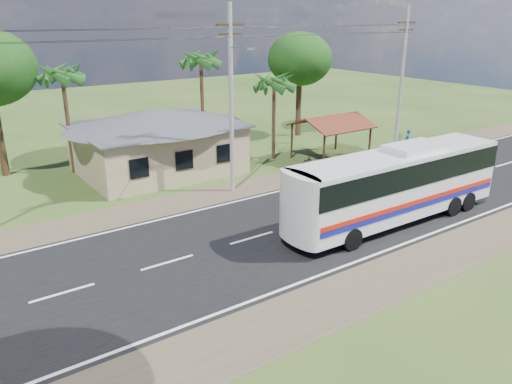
% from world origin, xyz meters
% --- Properties ---
extents(ground, '(120.00, 120.00, 0.00)m').
position_xyz_m(ground, '(0.00, 0.00, 0.00)').
color(ground, '#274217').
rests_on(ground, ground).
extents(road, '(120.00, 16.00, 0.03)m').
position_xyz_m(road, '(0.00, 0.00, 0.01)').
color(road, black).
rests_on(road, ground).
extents(house, '(12.40, 10.00, 5.00)m').
position_xyz_m(house, '(1.00, 13.00, 2.64)').
color(house, tan).
rests_on(house, ground).
extents(waiting_shed, '(5.20, 4.48, 3.35)m').
position_xyz_m(waiting_shed, '(13.00, 8.50, 2.73)').
color(waiting_shed, '#3D2A16').
rests_on(waiting_shed, ground).
extents(concrete_barrier, '(7.00, 0.30, 0.90)m').
position_xyz_m(concrete_barrier, '(12.00, 5.60, 0.45)').
color(concrete_barrier, '#9E9E99').
rests_on(concrete_barrier, ground).
extents(utility_poles, '(32.80, 2.22, 11.00)m').
position_xyz_m(utility_poles, '(2.67, 6.49, 5.77)').
color(utility_poles, '#9E9E99').
rests_on(utility_poles, ground).
extents(palm_near, '(2.80, 2.80, 6.70)m').
position_xyz_m(palm_near, '(9.50, 11.00, 5.71)').
color(palm_near, '#47301E').
rests_on(palm_near, ground).
extents(palm_mid, '(2.80, 2.80, 8.20)m').
position_xyz_m(palm_mid, '(6.00, 15.50, 7.16)').
color(palm_mid, '#47301E').
rests_on(palm_mid, ground).
extents(palm_far, '(2.80, 2.80, 7.70)m').
position_xyz_m(palm_far, '(-4.00, 16.00, 6.68)').
color(palm_far, '#47301E').
rests_on(palm_far, ground).
extents(tree_behind_shed, '(5.60, 5.60, 9.02)m').
position_xyz_m(tree_behind_shed, '(16.00, 16.00, 6.68)').
color(tree_behind_shed, '#47301E').
rests_on(tree_behind_shed, ground).
extents(coach_bus, '(13.04, 2.97, 4.04)m').
position_xyz_m(coach_bus, '(7.41, -2.49, 2.31)').
color(coach_bus, silver).
rests_on(coach_bus, ground).
extents(motorcycle, '(1.87, 1.27, 0.93)m').
position_xyz_m(motorcycle, '(9.79, 7.50, 0.46)').
color(motorcycle, black).
rests_on(motorcycle, ground).
extents(person, '(0.76, 0.65, 1.75)m').
position_xyz_m(person, '(19.68, 6.72, 0.88)').
color(person, navy).
rests_on(person, ground).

